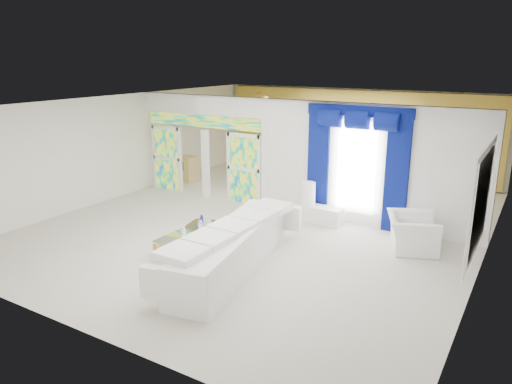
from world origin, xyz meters
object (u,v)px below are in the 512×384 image
Objects in this scene: coffee_table at (190,241)px; console_table at (318,214)px; armchair at (412,233)px; white_sofa at (234,249)px; grand_piano at (283,167)px.

console_table is (1.65, 3.11, 0.01)m from coffee_table.
coffee_table is at bearing 100.07° from armchair.
white_sofa is 7.11m from grand_piano.
coffee_table is 1.41× the size of console_table.
white_sofa is at bearing 114.07° from armchair.
grand_piano reaches higher than console_table.
armchair is 0.61× the size of grand_piano.
white_sofa reaches higher than armchair.
coffee_table is (-1.35, 0.30, -0.20)m from white_sofa.
console_table is at bearing 54.90° from armchair.
armchair is 6.53m from grand_piano.
armchair is at bearing 34.30° from white_sofa.
console_table is 2.56m from armchair.
grand_piano reaches higher than coffee_table.
coffee_table is 3.52m from console_table.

